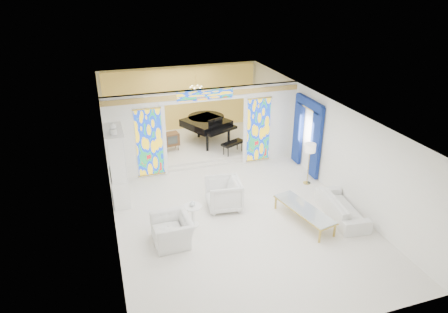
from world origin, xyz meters
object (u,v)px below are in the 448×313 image
object	(u,v)px
armchair_left	(172,230)
coffee_table	(304,209)
sofa	(342,207)
grand_piano	(207,122)
china_cabinet	(117,166)
armchair_right	(224,194)
tv_console	(171,139)

from	to	relation	value
armchair_left	coffee_table	xyz separation A→B (m)	(3.80, -0.24, 0.06)
armchair_left	sofa	bearing A→B (deg)	83.81
sofa	grand_piano	bearing A→B (deg)	25.90
china_cabinet	armchair_right	world-z (taller)	china_cabinet
armchair_left	coffee_table	size ratio (longest dim) A/B	0.52
armchair_left	coffee_table	world-z (taller)	armchair_left
sofa	coffee_table	bearing A→B (deg)	93.45
armchair_right	grand_piano	distance (m)	5.14
armchair_right	tv_console	xyz separation A→B (m)	(-0.75, 4.48, 0.17)
armchair_right	armchair_left	bearing A→B (deg)	-49.17
sofa	coffee_table	world-z (taller)	sofa
armchair_right	china_cabinet	bearing A→B (deg)	-109.76
armchair_right	grand_piano	bearing A→B (deg)	176.61
armchair_left	tv_console	xyz separation A→B (m)	(1.09, 5.72, 0.27)
tv_console	armchair_left	bearing A→B (deg)	-110.07
china_cabinet	armchair_left	bearing A→B (deg)	-67.31
armchair_left	grand_piano	bearing A→B (deg)	153.70
china_cabinet	tv_console	world-z (taller)	china_cabinet
sofa	tv_console	xyz separation A→B (m)	(-3.94, 6.03, 0.34)
coffee_table	tv_console	distance (m)	6.55
sofa	grand_piano	distance (m)	7.00
china_cabinet	armchair_right	size ratio (longest dim) A/B	2.62
china_cabinet	tv_console	xyz separation A→B (m)	(2.23, 2.99, -0.52)
coffee_table	grand_piano	distance (m)	6.62
armchair_left	armchair_right	xyz separation A→B (m)	(1.84, 1.24, 0.10)
sofa	grand_piano	size ratio (longest dim) A/B	0.64
grand_piano	tv_console	world-z (taller)	grand_piano
armchair_left	armchair_right	world-z (taller)	armchair_right
china_cabinet	coffee_table	xyz separation A→B (m)	(4.94, -2.97, -0.74)
sofa	tv_console	size ratio (longest dim) A/B	2.95
armchair_right	tv_console	bearing A→B (deg)	-163.66
coffee_table	sofa	bearing A→B (deg)	-3.35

